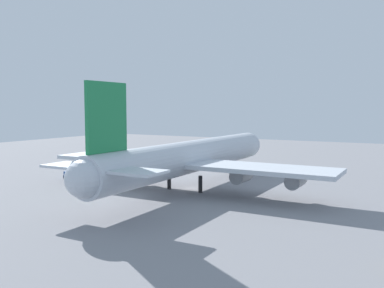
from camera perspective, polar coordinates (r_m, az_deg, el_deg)
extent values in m
plane|color=gray|center=(76.20, 0.00, -6.10)|extent=(240.03, 240.03, 0.00)
cylinder|color=silver|center=(75.29, 0.00, -1.72)|extent=(54.69, 5.81, 5.81)
sphere|color=silver|center=(99.92, 7.69, -0.11)|extent=(5.70, 5.70, 5.70)
sphere|color=silver|center=(53.39, -14.56, -4.66)|extent=(4.94, 4.94, 4.94)
cube|color=#1E7F47|center=(55.90, -11.62, 3.62)|extent=(7.66, 0.50, 9.30)
cube|color=silver|center=(52.68, -8.43, -3.72)|extent=(4.92, 8.72, 0.36)
cube|color=silver|center=(58.80, -15.65, -2.94)|extent=(4.92, 8.72, 0.36)
cube|color=silver|center=(67.11, 9.40, -3.36)|extent=(9.30, 24.68, 0.70)
cube|color=silver|center=(81.02, -9.68, -1.94)|extent=(9.30, 24.68, 0.70)
cylinder|color=gray|center=(69.59, 6.79, -4.34)|extent=(4.65, 2.44, 2.44)
cylinder|color=gray|center=(66.69, 14.08, -4.87)|extent=(4.65, 2.44, 2.44)
cylinder|color=gray|center=(79.76, -7.14, -3.15)|extent=(4.65, 2.44, 2.44)
cylinder|color=gray|center=(85.46, -12.08, -2.68)|extent=(4.65, 2.44, 2.44)
cylinder|color=black|center=(91.40, 5.38, -3.33)|extent=(0.70, 0.70, 2.95)
cylinder|color=black|center=(72.06, 1.16, -5.55)|extent=(0.70, 0.70, 2.95)
cylinder|color=black|center=(75.23, -3.16, -5.11)|extent=(0.70, 0.70, 2.95)
cube|color=#2D5193|center=(91.62, -15.78, -3.49)|extent=(1.90, 2.32, 1.89)
cube|color=#2D5193|center=(89.89, -16.30, -3.90)|extent=(3.24, 2.84, 1.17)
cylinder|color=black|center=(91.22, -15.17, -4.11)|extent=(1.03, 0.62, 1.00)
cylinder|color=black|center=(92.10, -16.42, -4.06)|extent=(1.03, 0.62, 1.00)
cylinder|color=black|center=(88.99, -15.81, -4.35)|extent=(1.03, 0.62, 1.00)
cylinder|color=black|center=(89.90, -17.08, -4.29)|extent=(1.03, 0.62, 1.00)
cube|color=#333338|center=(94.59, 8.46, -3.14)|extent=(2.06, 2.55, 1.90)
cube|color=#4C8C4C|center=(96.44, 8.50, -3.14)|extent=(2.81, 2.81, 1.35)
cylinder|color=black|center=(94.76, 7.73, -3.69)|extent=(0.90, 0.54, 0.86)
cylinder|color=black|center=(94.68, 9.18, -3.72)|extent=(0.90, 0.54, 0.86)
cylinder|color=black|center=(96.99, 7.80, -3.49)|extent=(0.90, 0.54, 0.86)
cylinder|color=black|center=(96.91, 9.21, -3.52)|extent=(0.90, 0.54, 0.86)
cube|color=#4C8C4C|center=(119.98, -6.69, -1.52)|extent=(2.63, 2.58, 1.50)
cube|color=#4C8C4C|center=(117.64, -6.40, -1.70)|extent=(3.67, 3.81, 1.28)
cylinder|color=black|center=(120.23, -6.15, -1.86)|extent=(0.71, 0.77, 0.77)
cylinder|color=black|center=(119.70, -7.19, -1.90)|extent=(0.71, 0.77, 0.77)
cylinder|color=black|center=(117.32, -5.78, -2.03)|extent=(0.71, 0.77, 0.77)
cylinder|color=black|center=(116.78, -6.85, -2.07)|extent=(0.71, 0.77, 0.77)
cone|color=orange|center=(99.33, 8.97, -3.36)|extent=(0.48, 0.48, 0.69)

